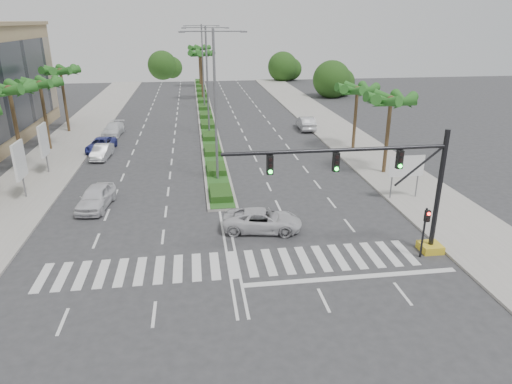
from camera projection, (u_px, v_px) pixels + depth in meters
The scene contains 26 objects.
ground at pixel (233, 265), 25.06m from camera, with size 160.00×160.00×0.00m, color #333335.
footpath_right at pixel (366, 153), 45.52m from camera, with size 6.00×120.00×0.15m, color gray.
footpath_left at pixel (47, 166), 41.59m from camera, with size 6.00×120.00×0.15m, color gray.
median at pixel (205, 111), 66.69m from camera, with size 2.20×75.00×0.20m, color gray.
median_grass at pixel (205, 110), 66.65m from camera, with size 1.80×75.00×0.04m, color #254F1B.
signal_gantry at pixel (400, 198), 25.03m from camera, with size 12.60×1.20×7.20m.
pedestrian_signal at pixel (425, 225), 25.08m from camera, with size 0.28×0.36×3.00m.
direction_sign at pixel (406, 168), 33.34m from camera, with size 2.70×0.11×3.40m.
billboard_near at pixel (19, 161), 33.25m from camera, with size 0.18×2.10×4.35m.
billboard_far at pixel (44, 141), 38.80m from camera, with size 0.18×2.10×4.35m.
palm_left_mid at pixel (9, 92), 37.08m from camera, with size 4.57×4.68×7.95m.
palm_left_far at pixel (40, 86), 44.70m from camera, with size 4.57×4.68×7.35m.
palm_left_end at pixel (61, 73), 51.96m from camera, with size 4.57×4.68×7.75m.
palm_right_near at pixel (391, 102), 37.70m from camera, with size 4.57×4.68×7.05m.
palm_right_far at pixel (357, 92), 45.21m from camera, with size 4.57×4.68×6.75m.
palm_median_a at pixel (201, 55), 73.44m from camera, with size 4.57×4.68×8.05m.
palm_median_b at pixel (199, 50), 87.33m from camera, with size 4.57×4.68×8.05m.
streetlight_near at pixel (215, 99), 35.61m from camera, with size 5.10×0.25×12.00m.
streetlight_mid at pixel (207, 75), 50.42m from camera, with size 5.10×0.25×12.00m.
streetlight_far at pixel (203, 63), 65.24m from camera, with size 5.10×0.25×12.00m.
car_parked_a at pixel (96, 197), 32.36m from camera, with size 1.88×4.68×1.60m, color silver.
car_parked_b at pixel (102, 152), 43.98m from camera, with size 1.41×4.05×1.33m, color silver.
car_parked_c at pixel (101, 145), 46.34m from camera, with size 2.22×4.82×1.34m, color navy.
car_parked_d at pixel (113, 129), 52.76m from camera, with size 1.94×4.78×1.39m, color white.
car_crossing at pixel (262, 220), 28.91m from camera, with size 2.31×5.01×1.39m, color silver.
car_right at pixel (306, 123), 55.44m from camera, with size 1.70×4.88×1.61m, color #B9B8BD.
Camera 1 is at (-1.80, -21.97, 12.64)m, focal length 32.00 mm.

